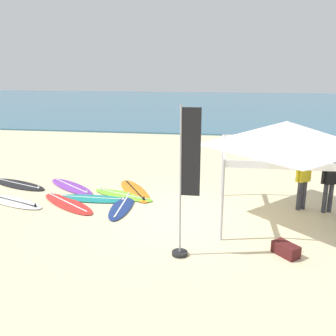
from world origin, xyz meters
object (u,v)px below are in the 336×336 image
at_px(canopy_tent, 286,135).
at_px(surfboard_lime, 123,195).
at_px(surfboard_white, 13,202).
at_px(person_black, 330,180).
at_px(surfboard_red, 68,203).
at_px(surfboard_orange, 135,191).
at_px(gear_bag_near_tent, 286,249).
at_px(surfboard_teal, 93,198).
at_px(surfboard_purple, 71,187).
at_px(surfboard_navy, 122,206).
at_px(person_yellow, 303,178).
at_px(surfboard_black, 18,184).
at_px(banner_flag, 186,190).

relative_size(canopy_tent, surfboard_lime, 1.44).
height_order(surfboard_white, surfboard_lime, same).
bearing_deg(person_black, surfboard_red, -176.38).
relative_size(surfboard_orange, surfboard_white, 1.00).
distance_m(surfboard_white, gear_bag_near_tent, 8.23).
distance_m(surfboard_white, surfboard_teal, 2.46).
height_order(surfboard_orange, gear_bag_near_tent, gear_bag_near_tent).
relative_size(canopy_tent, surfboard_purple, 1.42).
bearing_deg(gear_bag_near_tent, canopy_tent, 85.66).
xyz_separation_m(surfboard_orange, surfboard_white, (-3.53, -1.58, 0.00)).
height_order(surfboard_orange, surfboard_navy, same).
relative_size(surfboard_navy, person_yellow, 1.33).
bearing_deg(surfboard_black, surfboard_purple, 0.84).
height_order(canopy_tent, surfboard_orange, canopy_tent).
xyz_separation_m(surfboard_lime, surfboard_teal, (-0.87, -0.46, -0.00)).
height_order(surfboard_lime, gear_bag_near_tent, gear_bag_near_tent).
bearing_deg(gear_bag_near_tent, surfboard_red, 159.45).
relative_size(surfboard_purple, banner_flag, 0.70).
relative_size(surfboard_orange, person_yellow, 1.47).
relative_size(surfboard_orange, gear_bag_near_tent, 4.18).
bearing_deg(surfboard_lime, surfboard_teal, -152.47).
distance_m(surfboard_white, surfboard_red, 1.76).
distance_m(surfboard_white, person_black, 9.60).
relative_size(surfboard_orange, surfboard_teal, 0.99).
bearing_deg(surfboard_lime, gear_bag_near_tent, -35.19).
distance_m(surfboard_red, surfboard_teal, 0.82).
bearing_deg(surfboard_orange, surfboard_white, -155.97).
height_order(surfboard_white, banner_flag, banner_flag).
relative_size(surfboard_purple, person_yellow, 1.39).
bearing_deg(surfboard_purple, person_yellow, -7.23).
bearing_deg(surfboard_lime, surfboard_white, -161.52).
bearing_deg(surfboard_lime, person_black, -4.49).
bearing_deg(person_black, surfboard_purple, 172.52).
distance_m(surfboard_teal, gear_bag_near_tent, 6.24).
bearing_deg(surfboard_teal, surfboard_red, -139.47).
bearing_deg(person_black, surfboard_teal, 179.69).
height_order(surfboard_black, surfboard_teal, same).
bearing_deg(surfboard_orange, surfboard_navy, -92.16).
xyz_separation_m(surfboard_lime, gear_bag_near_tent, (4.68, -3.30, 0.10)).
height_order(surfboard_red, person_black, person_black).
xyz_separation_m(canopy_tent, surfboard_black, (-8.86, 1.68, -2.35)).
distance_m(surfboard_purple, banner_flag, 6.32).
bearing_deg(surfboard_orange, banner_flag, -62.76).
bearing_deg(surfboard_orange, surfboard_black, 178.96).
height_order(canopy_tent, surfboard_red, canopy_tent).
height_order(banner_flag, gear_bag_near_tent, banner_flag).
bearing_deg(person_yellow, surfboard_black, 174.43).
distance_m(surfboard_red, person_black, 7.85).
bearing_deg(surfboard_lime, surfboard_purple, 163.54).
height_order(person_black, person_yellow, same).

